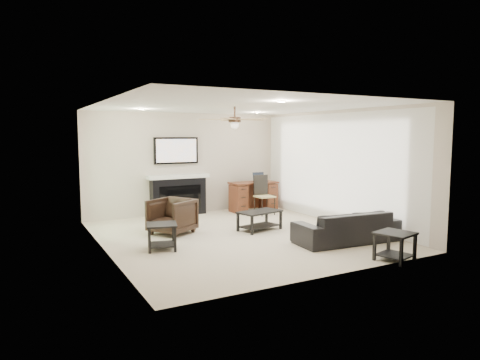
# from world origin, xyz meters

# --- Properties ---
(room_shell) EXTENTS (5.50, 5.54, 2.52)m
(room_shell) POSITION_xyz_m (0.19, 0.08, 1.68)
(room_shell) COLOR beige
(room_shell) RESTS_ON ground
(sofa) EXTENTS (2.01, 0.92, 0.57)m
(sofa) POSITION_xyz_m (1.53, -1.40, 0.28)
(sofa) COLOR black
(sofa) RESTS_ON ground
(armchair) EXTENTS (1.05, 1.04, 0.71)m
(armchair) POSITION_xyz_m (-1.07, 0.75, 0.35)
(armchair) COLOR black
(armchair) RESTS_ON ground
(coffee_table) EXTENTS (0.99, 0.69, 0.40)m
(coffee_table) POSITION_xyz_m (0.63, 0.20, 0.20)
(coffee_table) COLOR black
(coffee_table) RESTS_ON ground
(end_table_near) EXTENTS (0.63, 0.63, 0.45)m
(end_table_near) POSITION_xyz_m (1.38, -2.65, 0.23)
(end_table_near) COLOR black
(end_table_near) RESTS_ON ground
(end_table_left) EXTENTS (0.62, 0.62, 0.45)m
(end_table_left) POSITION_xyz_m (-1.62, -0.30, 0.23)
(end_table_left) COLOR black
(end_table_left) RESTS_ON ground
(fireplace_unit) EXTENTS (1.52, 0.34, 1.91)m
(fireplace_unit) POSITION_xyz_m (-0.26, 2.58, 0.95)
(fireplace_unit) COLOR black
(fireplace_unit) RESTS_ON ground
(desk) EXTENTS (1.22, 0.56, 0.76)m
(desk) POSITION_xyz_m (1.63, 2.19, 0.38)
(desk) COLOR #3F210F
(desk) RESTS_ON ground
(desk_chair) EXTENTS (0.42, 0.44, 0.97)m
(desk_chair) POSITION_xyz_m (1.63, 1.64, 0.48)
(desk_chair) COLOR black
(desk_chair) RESTS_ON ground
(laptop) EXTENTS (0.33, 0.24, 0.23)m
(laptop) POSITION_xyz_m (1.83, 2.17, 0.88)
(laptop) COLOR black
(laptop) RESTS_ON desk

